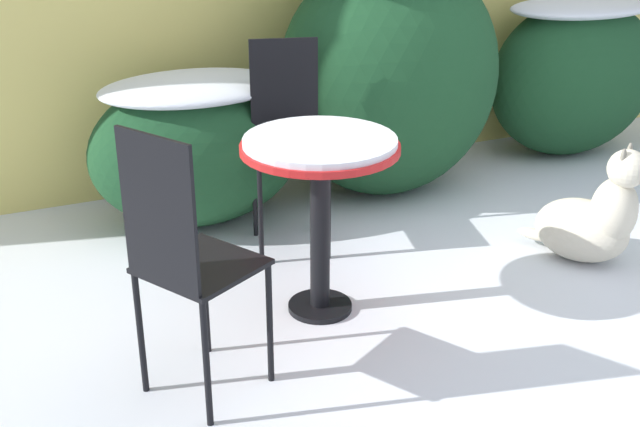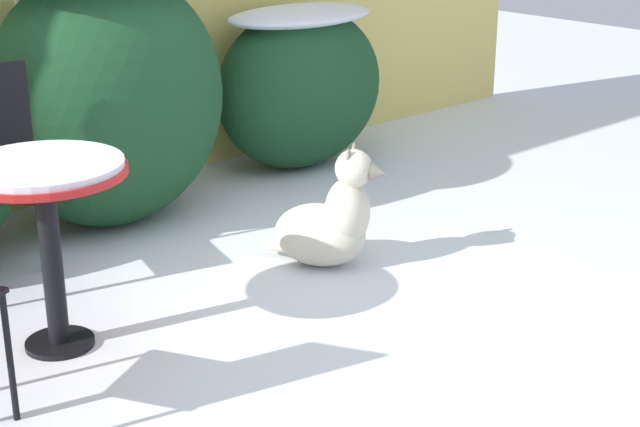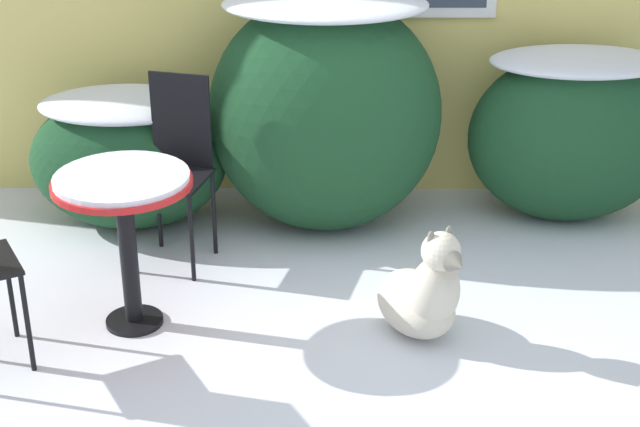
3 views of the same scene
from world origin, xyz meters
name	(u,v)px [view 1 (image 1 of 3)]	position (x,y,z in m)	size (l,w,h in m)	color
ground_plane	(558,317)	(0.00, 0.00, 0.00)	(16.00, 16.00, 0.00)	white
shrub_left	(196,145)	(-1.13, 1.64, 0.44)	(1.15, 0.81, 0.81)	#194223
shrub_middle	(390,71)	(0.02, 1.62, 0.73)	(1.33, 0.97, 1.39)	#194223
shrub_right	(574,73)	(1.48, 1.74, 0.55)	(1.22, 0.73, 1.04)	#194223
patio_table	(320,171)	(-0.92, 0.49, 0.65)	(0.66, 0.66, 0.80)	black
patio_chair_near_table	(287,136)	(-0.78, 1.20, 0.57)	(0.45, 0.45, 1.04)	black
patio_chair_far_side	(185,256)	(-1.60, 0.10, 0.57)	(0.50, 0.50, 1.04)	black
dog	(593,220)	(0.49, 0.38, 0.22)	(0.52, 0.60, 0.62)	beige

